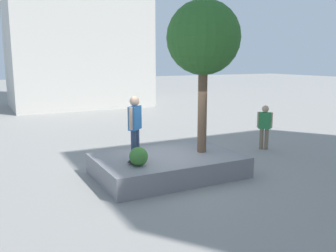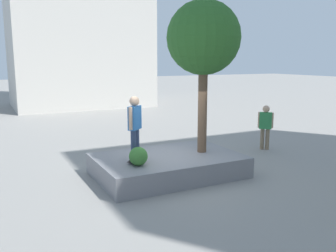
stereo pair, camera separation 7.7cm
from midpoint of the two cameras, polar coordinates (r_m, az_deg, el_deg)
The scene contains 7 objects.
ground_plane at distance 11.10m, azimuth 0.09°, elevation -7.76°, with size 120.00×120.00×0.00m, color gray.
planter_ledge at distance 11.08m, azimuth -0.20°, elevation -6.14°, with size 4.24×2.79×0.61m, color gray.
plaza_tree at distance 11.15m, azimuth 5.35°, elevation 13.33°, with size 2.21×2.21×4.57m.
boxwood_shrub at distance 9.96m, azimuth -4.82°, elevation -4.72°, with size 0.51×0.51×0.51m, color #3D7A33.
skateboard at distance 10.45m, azimuth -5.29°, elevation -5.15°, with size 0.68×0.74×0.07m.
skateboarder at distance 10.22m, azimuth -5.39°, elevation 0.47°, with size 0.49×0.47×1.77m.
passerby_with_bag at distance 14.57m, azimuth 14.66°, elevation 0.29°, with size 0.47×0.46×1.72m.
Camera 1 is at (4.93, 9.33, 3.45)m, focal length 39.17 mm.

